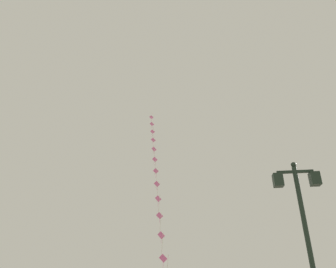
# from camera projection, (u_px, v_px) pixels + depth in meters

# --- Properties ---
(twin_lantern_lamp_post) EXTENTS (1.35, 0.28, 5.25)m
(twin_lantern_lamp_post) POSITION_uv_depth(u_px,v_px,m) (303.00, 216.00, 8.97)
(twin_lantern_lamp_post) COLOR #1E2D23
(twin_lantern_lamp_post) RESTS_ON ground_plane
(kite_train) EXTENTS (4.07, 13.90, 20.10)m
(kite_train) POSITION_uv_depth(u_px,v_px,m) (156.00, 171.00, 27.05)
(kite_train) COLOR brown
(kite_train) RESTS_ON ground_plane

